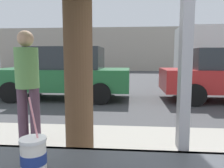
# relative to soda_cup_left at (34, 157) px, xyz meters

# --- Properties ---
(ground_plane) EXTENTS (60.00, 60.00, 0.00)m
(ground_plane) POSITION_rel_soda_cup_left_xyz_m (0.61, 8.25, -1.02)
(ground_plane) COLOR #424244
(sidewalk_strip) EXTENTS (16.00, 2.80, 0.12)m
(sidewalk_strip) POSITION_rel_soda_cup_left_xyz_m (0.61, 1.85, -0.96)
(sidewalk_strip) COLOR #9E998E
(sidewalk_strip) RESTS_ON ground
(building_facade_far) EXTENTS (28.00, 1.20, 4.32)m
(building_facade_far) POSITION_rel_soda_cup_left_xyz_m (0.61, 22.25, 1.14)
(building_facade_far) COLOR #A89E8E
(building_facade_far) RESTS_ON ground
(soda_cup_left) EXTENTS (0.10, 0.10, 0.31)m
(soda_cup_left) POSITION_rel_soda_cup_left_xyz_m (0.00, 0.00, 0.00)
(soda_cup_left) COLOR silver
(soda_cup_left) RESTS_ON window_counter
(parked_car_green) EXTENTS (4.41, 1.95, 1.70)m
(parked_car_green) POSITION_rel_soda_cup_left_xyz_m (-1.86, 6.48, -0.16)
(parked_car_green) COLOR #236B38
(parked_car_green) RESTS_ON ground
(pedestrian) EXTENTS (0.32, 0.32, 1.63)m
(pedestrian) POSITION_rel_soda_cup_left_xyz_m (-1.08, 2.21, 0.03)
(pedestrian) COLOR #4C3447
(pedestrian) RESTS_ON sidewalk_strip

